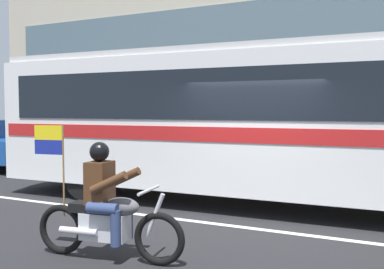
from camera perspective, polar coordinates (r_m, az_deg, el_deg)
name	(u,v)px	position (r m, az deg, el deg)	size (l,w,h in m)	color
ground_plane	(252,219)	(8.13, 7.87, -10.92)	(60.00, 60.00, 0.00)	black
sidewalk_curb	(308,176)	(12.97, 14.94, -5.33)	(28.00, 3.80, 0.15)	#A39E93
lane_center_stripe	(241,227)	(7.58, 6.42, -11.94)	(26.60, 0.14, 0.01)	silver
transit_bus	(263,115)	(9.07, 9.28, 2.56)	(11.79, 2.89, 3.22)	white
motorcycle_with_rider	(106,210)	(5.94, -11.15, -9.65)	(2.18, 0.70, 1.78)	black
fire_hydrant	(233,161)	(12.50, 5.38, -3.50)	(0.22, 0.30, 0.75)	red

